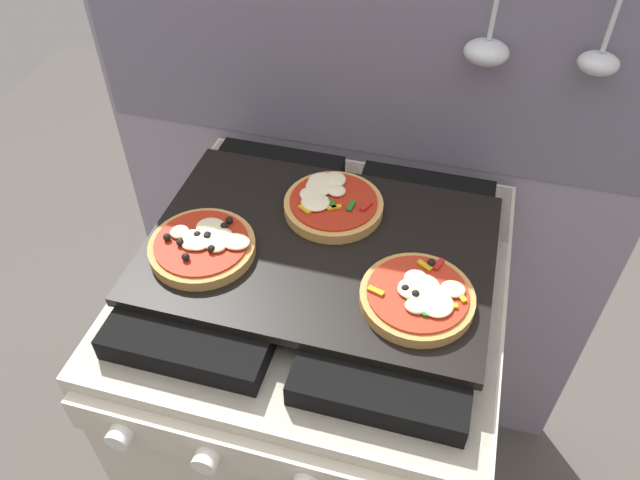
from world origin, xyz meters
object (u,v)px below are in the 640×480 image
at_px(baking_tray, 320,248).
at_px(pizza_center, 333,203).
at_px(stove, 320,403).
at_px(pizza_left, 203,245).
at_px(pizza_right, 418,296).

xyz_separation_m(baking_tray, pizza_center, (-0.00, 0.09, 0.02)).
bearing_deg(stove, pizza_left, -160.42).
bearing_deg(pizza_left, stove, 19.58).
relative_size(pizza_right, pizza_center, 1.00).
xyz_separation_m(stove, pizza_right, (0.17, -0.07, 0.48)).
bearing_deg(pizza_right, pizza_center, 135.71).
height_order(baking_tray, pizza_right, pizza_right).
bearing_deg(stove, pizza_center, 91.18).
bearing_deg(baking_tray, pizza_left, -159.93).
distance_m(baking_tray, pizza_left, 0.18).
xyz_separation_m(pizza_left, pizza_right, (0.34, -0.01, -0.00)).
xyz_separation_m(stove, pizza_left, (-0.17, -0.06, 0.48)).
distance_m(stove, pizza_left, 0.51).
distance_m(stove, pizza_right, 0.51).
relative_size(stove, pizza_center, 5.47).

